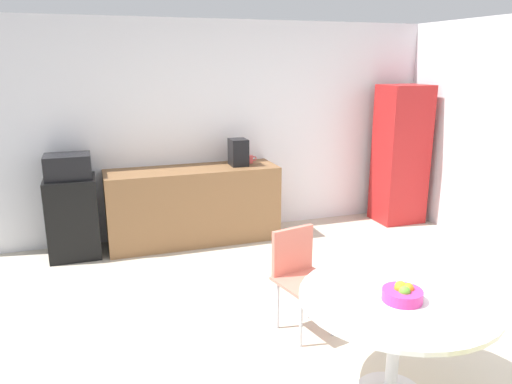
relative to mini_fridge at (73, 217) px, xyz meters
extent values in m
plane|color=beige|center=(1.60, -2.65, -0.45)|extent=(6.00, 6.00, 0.00)
cube|color=silver|center=(1.60, 0.35, 0.85)|extent=(6.00, 0.10, 2.60)
cube|color=brown|center=(1.36, 0.00, 0.00)|extent=(2.02, 0.60, 0.90)
cube|color=black|center=(0.00, 0.00, 0.00)|extent=(0.54, 0.54, 0.89)
cube|color=black|center=(0.00, 0.00, 0.58)|extent=(0.48, 0.38, 0.26)
cube|color=#B21E1E|center=(4.15, -0.10, 0.47)|extent=(0.60, 0.50, 1.82)
cylinder|color=silver|center=(1.97, -3.23, -0.07)|extent=(0.08, 0.08, 0.69)
cylinder|color=white|center=(1.97, -3.23, 0.26)|extent=(1.22, 1.22, 0.03)
cylinder|color=silver|center=(1.96, -2.45, -0.23)|extent=(0.02, 0.02, 0.42)
cylinder|color=silver|center=(1.65, -2.51, -0.23)|extent=(0.02, 0.02, 0.42)
cylinder|color=silver|center=(1.89, -2.14, -0.23)|extent=(0.02, 0.02, 0.42)
cylinder|color=silver|center=(1.58, -2.21, -0.23)|extent=(0.02, 0.02, 0.42)
cube|color=#DB7260|center=(1.77, -2.33, -0.01)|extent=(0.50, 0.50, 0.03)
cube|color=#DB7260|center=(1.73, -2.14, 0.19)|extent=(0.38, 0.12, 0.38)
cylinder|color=#D8338C|center=(1.95, -3.30, 0.31)|extent=(0.24, 0.24, 0.07)
sphere|color=orange|center=(1.94, -3.28, 0.35)|extent=(0.07, 0.07, 0.07)
sphere|color=yellow|center=(1.97, -3.26, 0.35)|extent=(0.07, 0.07, 0.07)
sphere|color=#66B233|center=(1.95, -3.32, 0.35)|extent=(0.07, 0.07, 0.07)
sphere|color=orange|center=(1.99, -3.30, 0.35)|extent=(0.07, 0.07, 0.07)
cylinder|color=#D84C4C|center=(2.10, 0.09, 0.50)|extent=(0.08, 0.08, 0.09)
torus|color=#D84C4C|center=(2.15, 0.09, 0.51)|extent=(0.06, 0.01, 0.06)
cube|color=black|center=(1.92, 0.00, 0.61)|extent=(0.20, 0.24, 0.32)
camera|label=1|loc=(0.25, -5.55, 1.68)|focal=34.39mm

